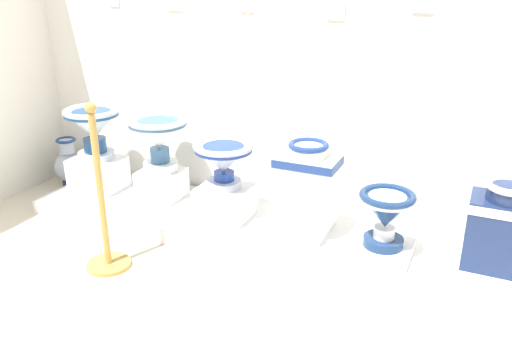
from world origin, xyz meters
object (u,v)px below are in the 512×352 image
object	(u,v)px
plinth_block_broad_patterned	(382,250)
antique_toilet_tall_cobalt	(503,226)
plinth_block_leftmost	(306,218)
info_placard_third	(247,0)
plinth_block_squat_floral	(225,202)
antique_toilet_central_ornate	(158,134)
antique_toilet_broad_patterned	(386,212)
plinth_block_tall_cobalt	(494,272)
decorative_vase_companion	(69,165)
info_placard_fifth	(424,1)
stanchion_post_near_left	(104,222)
antique_toilet_squat_floral	(224,158)
antique_toilet_leftmost	(307,175)
info_placard_second	(174,1)
info_placard_fourth	(336,6)
antique_toilet_slender_white	(93,125)
plinth_block_central_ornate	(162,184)
plinth_block_slender_white	(98,173)

from	to	relation	value
plinth_block_broad_patterned	antique_toilet_tall_cobalt	bearing A→B (deg)	1.03
plinth_block_leftmost	info_placard_third	distance (m)	1.47
plinth_block_leftmost	info_placard_third	world-z (taller)	info_placard_third
plinth_block_leftmost	plinth_block_broad_patterned	world-z (taller)	plinth_block_leftmost
plinth_block_squat_floral	antique_toilet_central_ornate	bearing A→B (deg)	169.69
antique_toilet_broad_patterned	plinth_block_tall_cobalt	size ratio (longest dim) A/B	0.85
plinth_block_squat_floral	decorative_vase_companion	size ratio (longest dim) A/B	0.85
info_placard_fifth	stanchion_post_near_left	world-z (taller)	info_placard_fifth
antique_toilet_squat_floral	info_placard_fifth	world-z (taller)	info_placard_fifth
antique_toilet_leftmost	info_placard_second	distance (m)	1.56
info_placard_fourth	stanchion_post_near_left	world-z (taller)	info_placard_fourth
antique_toilet_slender_white	antique_toilet_tall_cobalt	distance (m)	2.81
antique_toilet_squat_floral	plinth_block_tall_cobalt	xyz separation A→B (m)	(1.69, -0.05, -0.39)
antique_toilet_slender_white	antique_toilet_central_ornate	size ratio (longest dim) A/B	0.97
plinth_block_broad_patterned	info_placard_fifth	xyz separation A→B (m)	(0.01, 0.47, 1.37)
antique_toilet_slender_white	antique_toilet_central_ornate	distance (m)	0.54
antique_toilet_slender_white	plinth_block_squat_floral	size ratio (longest dim) A/B	1.21
info_placard_fifth	decorative_vase_companion	size ratio (longest dim) A/B	0.32
antique_toilet_tall_cobalt	stanchion_post_near_left	size ratio (longest dim) A/B	0.49
antique_toilet_squat_floral	plinth_block_central_ornate	bearing A→B (deg)	169.69
plinth_block_central_ornate	info_placard_fifth	size ratio (longest dim) A/B	2.31
antique_toilet_slender_white	antique_toilet_broad_patterned	distance (m)	2.21
info_placard_third	stanchion_post_near_left	distance (m)	1.68
plinth_block_slender_white	plinth_block_tall_cobalt	bearing A→B (deg)	-2.04
info_placard_fourth	antique_toilet_leftmost	bearing A→B (deg)	-92.57
plinth_block_leftmost	stanchion_post_near_left	xyz separation A→B (m)	(-0.98, -0.76, 0.11)
info_placard_third	info_placard_fifth	size ratio (longest dim) A/B	1.12
plinth_block_slender_white	antique_toilet_squat_floral	xyz separation A→B (m)	(1.11, -0.05, 0.30)
antique_toilet_leftmost	antique_toilet_tall_cobalt	bearing A→B (deg)	-4.63
plinth_block_squat_floral	antique_toilet_broad_patterned	world-z (taller)	antique_toilet_broad_patterned
info_placard_fourth	decorative_vase_companion	bearing A→B (deg)	-174.23
plinth_block_broad_patterned	stanchion_post_near_left	size ratio (longest dim) A/B	0.35
antique_toilet_central_ornate	plinth_block_leftmost	bearing A→B (deg)	-3.44
antique_toilet_squat_floral	plinth_block_leftmost	bearing A→B (deg)	3.64
plinth_block_slender_white	plinth_block_broad_patterned	size ratio (longest dim) A/B	1.05
antique_toilet_tall_cobalt	info_placard_second	world-z (taller)	info_placard_second
antique_toilet_leftmost	info_placard_fifth	size ratio (longest dim) A/B	3.30
antique_toilet_slender_white	info_placard_second	bearing A→B (deg)	34.23
plinth_block_slender_white	antique_toilet_tall_cobalt	distance (m)	2.81
info_placard_fifth	antique_toilet_slender_white	bearing A→B (deg)	-170.74
plinth_block_leftmost	antique_toilet_tall_cobalt	size ratio (longest dim) A/B	0.78
antique_toilet_slender_white	antique_toilet_squat_floral	size ratio (longest dim) A/B	1.03
info_placard_second	info_placard_third	bearing A→B (deg)	-0.00
antique_toilet_central_ornate	info_placard_third	bearing A→B (deg)	28.41
plinth_block_central_ornate	plinth_block_squat_floral	size ratio (longest dim) A/B	0.86
stanchion_post_near_left	antique_toilet_slender_white	bearing A→B (deg)	132.56
plinth_block_slender_white	antique_toilet_slender_white	size ratio (longest dim) A/B	0.89
plinth_block_leftmost	info_placard_third	size ratio (longest dim) A/B	2.72
antique_toilet_tall_cobalt	antique_toilet_leftmost	bearing A→B (deg)	175.37
antique_toilet_leftmost	antique_toilet_tall_cobalt	world-z (taller)	antique_toilet_leftmost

